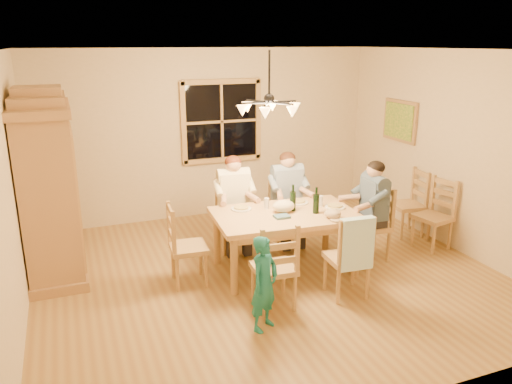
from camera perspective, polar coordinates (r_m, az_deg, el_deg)
name	(u,v)px	position (r m, az deg, el deg)	size (l,w,h in m)	color
floor	(268,274)	(6.31, 1.35, -9.38)	(5.50, 5.50, 0.00)	olive
ceiling	(269,50)	(5.66, 1.55, 15.95)	(5.50, 5.00, 0.02)	white
wall_back	(209,134)	(8.16, -5.35, 6.60)	(5.50, 0.02, 2.70)	#CBB78F
wall_left	(10,194)	(5.45, -26.33, -0.24)	(0.02, 5.00, 2.70)	#CBB78F
wall_right	(455,152)	(7.33, 21.78, 4.31)	(0.02, 5.00, 2.70)	#CBB78F
window	(222,121)	(8.15, -3.96, 8.05)	(1.30, 0.06, 1.30)	black
painting	(400,121)	(8.16, 16.11, 7.81)	(0.06, 0.78, 0.64)	olive
chandelier	(269,107)	(5.71, 1.50, 9.69)	(0.77, 0.68, 0.71)	black
armoire	(50,192)	(6.47, -22.47, 0.02)	(0.66, 1.40, 2.30)	olive
dining_table	(285,221)	(6.19, 3.35, -3.31)	(1.81, 1.18, 0.76)	tan
chair_far_left	(234,229)	(6.93, -2.51, -4.20)	(0.47, 0.45, 0.99)	tan
chair_far_right	(287,223)	(7.15, 3.53, -3.53)	(0.47, 0.45, 0.99)	tan
chair_near_left	(274,281)	(5.48, 2.02, -10.11)	(0.47, 0.45, 0.99)	tan
chair_near_right	(346,270)	(5.80, 10.28, -8.79)	(0.47, 0.45, 0.99)	tan
chair_end_left	(189,259)	(6.03, -7.66, -7.64)	(0.45, 0.47, 0.99)	tan
chair_end_right	(370,237)	(6.82, 12.93, -4.99)	(0.45, 0.47, 0.99)	tan
adult_woman	(234,191)	(6.75, -2.56, 0.06)	(0.41, 0.44, 0.87)	#F9EBC0
adult_plaid_man	(287,187)	(6.98, 3.61, 0.61)	(0.41, 0.44, 0.87)	#2D4D7E
adult_slate_man	(373,198)	(6.64, 13.23, -0.67)	(0.44, 0.41, 0.87)	#465870
towel	(356,244)	(5.49, 11.41, -5.84)	(0.38, 0.10, 0.58)	#B7E2F8
wine_bottle_a	(293,198)	(6.22, 4.24, -0.64)	(0.08, 0.08, 0.33)	black
wine_bottle_b	(316,200)	(6.14, 6.89, -0.95)	(0.08, 0.08, 0.33)	black
plate_woman	(241,209)	(6.27, -1.70, -1.94)	(0.26, 0.26, 0.02)	white
plate_plaid	(298,202)	(6.54, 4.87, -1.19)	(0.26, 0.26, 0.02)	white
plate_slate	(335,207)	(6.41, 9.00, -1.72)	(0.26, 0.26, 0.02)	white
wine_glass_a	(266,203)	(6.29, 1.21, -1.30)	(0.06, 0.06, 0.14)	silver
wine_glass_b	(320,201)	(6.43, 7.38, -1.03)	(0.06, 0.06, 0.14)	silver
cap	(333,214)	(6.03, 8.76, -2.46)	(0.20, 0.20, 0.11)	tan
napkin	(282,217)	(5.99, 2.97, -2.82)	(0.18, 0.14, 0.03)	#43667C
cloth_bundle	(283,206)	(6.16, 3.16, -1.63)	(0.28, 0.22, 0.15)	beige
child	(264,284)	(5.00, 0.95, -10.42)	(0.36, 0.24, 0.99)	#1B767C
chair_spare_front	(432,228)	(7.38, 19.43, -3.85)	(0.50, 0.51, 0.99)	tan
chair_spare_back	(406,215)	(7.78, 16.81, -2.55)	(0.47, 0.49, 0.99)	tan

